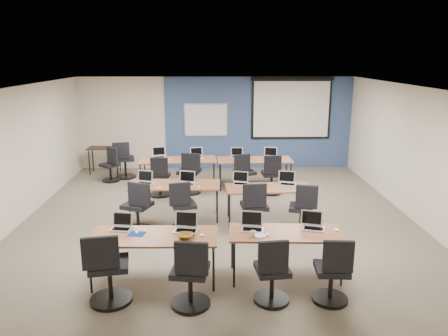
{
  "coord_description": "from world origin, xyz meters",
  "views": [
    {
      "loc": [
        -0.12,
        -8.31,
        3.29
      ],
      "look_at": [
        0.12,
        0.4,
        1.04
      ],
      "focal_mm": 35.0,
      "sensor_mm": 36.0,
      "label": 1
    }
  ],
  "objects_px": {
    "training_table_front_right": "(286,235)",
    "laptop_11": "(271,155)",
    "laptop_3": "(313,224)",
    "spare_chair_a": "(124,163)",
    "training_table_front_left": "(154,238)",
    "laptop_1": "(186,226)",
    "laptop_8": "(159,155)",
    "laptop_10": "(237,155)",
    "task_chair_5": "(183,209)",
    "task_chair_1": "(191,279)",
    "task_chair_4": "(138,211)",
    "task_chair_9": "(190,176)",
    "projector_screen": "(291,105)",
    "training_table_mid_right": "(269,189)",
    "task_chair_8": "(160,180)",
    "training_table_mid_left": "(174,186)",
    "laptop_7": "(287,181)",
    "laptop_6": "(241,181)",
    "task_chair_11": "(272,178)",
    "utility_table": "(104,151)",
    "whiteboard": "(206,120)",
    "laptop_2": "(252,225)",
    "task_chair_6": "(254,212)",
    "laptop_0": "(122,225)",
    "laptop_5": "(187,181)",
    "task_chair_7": "(302,212)",
    "task_chair_10": "(244,176)",
    "laptop_4": "(145,180)",
    "task_chair_3": "(333,276)",
    "training_table_back_right": "(255,161)",
    "task_chair_0": "(108,274)",
    "spare_chair_b": "(111,167)",
    "training_table_back_left": "(178,161)",
    "laptop_9": "(196,155)",
    "task_chair_2": "(272,276)"
  },
  "relations": [
    {
      "from": "training_table_front_right",
      "to": "laptop_11",
      "type": "distance_m",
      "value": 4.94
    },
    {
      "from": "laptop_3",
      "to": "spare_chair_a",
      "type": "distance_m",
      "value": 6.77
    },
    {
      "from": "training_table_front_left",
      "to": "laptop_1",
      "type": "height_order",
      "value": "laptop_1"
    },
    {
      "from": "laptop_8",
      "to": "laptop_10",
      "type": "bearing_deg",
      "value": -16.79
    },
    {
      "from": "laptop_10",
      "to": "task_chair_5",
      "type": "bearing_deg",
      "value": -109.3
    },
    {
      "from": "task_chair_1",
      "to": "task_chair_4",
      "type": "bearing_deg",
      "value": 121.41
    },
    {
      "from": "task_chair_9",
      "to": "laptop_1",
      "type": "bearing_deg",
      "value": -73.41
    },
    {
      "from": "projector_screen",
      "to": "training_table_mid_right",
      "type": "xyz_separation_m",
      "value": [
        -1.19,
        -4.38,
        -1.2
      ]
    },
    {
      "from": "projector_screen",
      "to": "laptop_3",
      "type": "xyz_separation_m",
      "value": [
        -0.79,
        -6.52,
        -1.09
      ]
    },
    {
      "from": "laptop_1",
      "to": "task_chair_8",
      "type": "distance_m",
      "value": 4.0
    },
    {
      "from": "training_table_mid_left",
      "to": "laptop_7",
      "type": "distance_m",
      "value": 2.32
    },
    {
      "from": "task_chair_1",
      "to": "spare_chair_a",
      "type": "height_order",
      "value": "spare_chair_a"
    },
    {
      "from": "training_table_mid_left",
      "to": "laptop_6",
      "type": "bearing_deg",
      "value": 0.43
    },
    {
      "from": "task_chair_11",
      "to": "utility_table",
      "type": "distance_m",
      "value": 4.99
    },
    {
      "from": "laptop_1",
      "to": "utility_table",
      "type": "height_order",
      "value": "laptop_1"
    },
    {
      "from": "task_chair_4",
      "to": "whiteboard",
      "type": "bearing_deg",
      "value": 97.36
    },
    {
      "from": "task_chair_5",
      "to": "laptop_10",
      "type": "height_order",
      "value": "task_chair_5"
    },
    {
      "from": "laptop_2",
      "to": "task_chair_5",
      "type": "height_order",
      "value": "laptop_2"
    },
    {
      "from": "laptop_6",
      "to": "task_chair_6",
      "type": "relative_size",
      "value": 0.31
    },
    {
      "from": "laptop_0",
      "to": "laptop_5",
      "type": "xyz_separation_m",
      "value": [
        0.87,
        2.37,
        0.0
      ]
    },
    {
      "from": "training_table_mid_right",
      "to": "laptop_10",
      "type": "height_order",
      "value": "laptop_10"
    },
    {
      "from": "whiteboard",
      "to": "spare_chair_a",
      "type": "xyz_separation_m",
      "value": [
        -2.24,
        -1.05,
        -1.02
      ]
    },
    {
      "from": "whiteboard",
      "to": "laptop_0",
      "type": "xyz_separation_m",
      "value": [
        -1.2,
        -6.49,
        -0.66
      ]
    },
    {
      "from": "task_chair_1",
      "to": "laptop_2",
      "type": "xyz_separation_m",
      "value": [
        0.9,
        0.95,
        0.37
      ]
    },
    {
      "from": "laptop_8",
      "to": "task_chair_7",
      "type": "bearing_deg",
      "value": -63.07
    },
    {
      "from": "training_table_front_right",
      "to": "task_chair_10",
      "type": "bearing_deg",
      "value": 96.75
    },
    {
      "from": "laptop_4",
      "to": "training_table_mid_right",
      "type": "bearing_deg",
      "value": 11.63
    },
    {
      "from": "task_chair_5",
      "to": "laptop_4",
      "type": "bearing_deg",
      "value": 124.84
    },
    {
      "from": "whiteboard",
      "to": "training_table_mid_left",
      "type": "bearing_deg",
      "value": -98.3
    },
    {
      "from": "task_chair_5",
      "to": "task_chair_11",
      "type": "bearing_deg",
      "value": 32.13
    },
    {
      "from": "task_chair_8",
      "to": "laptop_5",
      "type": "bearing_deg",
      "value": -56.19
    },
    {
      "from": "laptop_2",
      "to": "task_chair_8",
      "type": "distance_m",
      "value": 4.31
    },
    {
      "from": "task_chair_3",
      "to": "task_chair_10",
      "type": "xyz_separation_m",
      "value": [
        -0.84,
        5.04,
        0.0
      ]
    },
    {
      "from": "laptop_7",
      "to": "laptop_8",
      "type": "bearing_deg",
      "value": 153.89
    },
    {
      "from": "training_table_front_left",
      "to": "training_table_back_right",
      "type": "relative_size",
      "value": 0.99
    },
    {
      "from": "whiteboard",
      "to": "task_chair_3",
      "type": "height_order",
      "value": "whiteboard"
    },
    {
      "from": "projector_screen",
      "to": "task_chair_0",
      "type": "bearing_deg",
      "value": -116.92
    },
    {
      "from": "task_chair_1",
      "to": "laptop_11",
      "type": "relative_size",
      "value": 3.02
    },
    {
      "from": "task_chair_7",
      "to": "task_chair_8",
      "type": "bearing_deg",
      "value": 156.24
    },
    {
      "from": "whiteboard",
      "to": "laptop_7",
      "type": "bearing_deg",
      "value": -67.75
    },
    {
      "from": "training_table_back_right",
      "to": "task_chair_10",
      "type": "xyz_separation_m",
      "value": [
        -0.3,
        -0.42,
        -0.28
      ]
    },
    {
      "from": "spare_chair_b",
      "to": "projector_screen",
      "type": "bearing_deg",
      "value": 53.05
    },
    {
      "from": "projector_screen",
      "to": "task_chair_9",
      "type": "distance_m",
      "value": 4.05
    },
    {
      "from": "training_table_back_left",
      "to": "task_chair_5",
      "type": "bearing_deg",
      "value": -87.28
    },
    {
      "from": "laptop_9",
      "to": "utility_table",
      "type": "xyz_separation_m",
      "value": [
        -2.67,
        1.2,
        -0.14
      ]
    },
    {
      "from": "projector_screen",
      "to": "laptop_4",
      "type": "relative_size",
      "value": 7.21
    },
    {
      "from": "task_chair_0",
      "to": "laptop_1",
      "type": "bearing_deg",
      "value": 28.93
    },
    {
      "from": "training_table_mid_right",
      "to": "laptop_7",
      "type": "bearing_deg",
      "value": 24.31
    },
    {
      "from": "task_chair_0",
      "to": "task_chair_2",
      "type": "distance_m",
      "value": 2.21
    },
    {
      "from": "training_table_front_left",
      "to": "laptop_5",
      "type": "height_order",
      "value": "laptop_5"
    }
  ]
}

